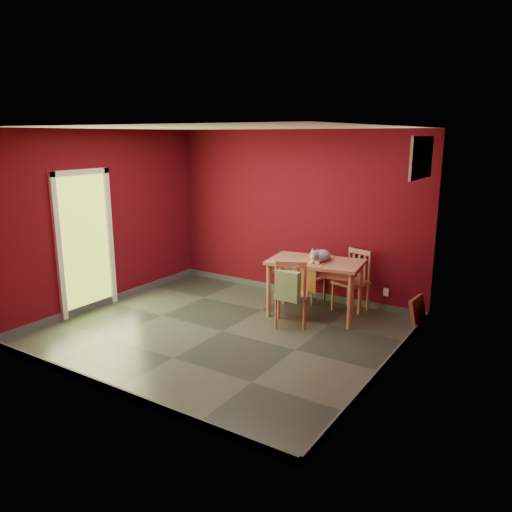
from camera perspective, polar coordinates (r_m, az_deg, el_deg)
The scene contains 13 objects.
ground at distance 6.91m, azimuth -3.81°, elevation -8.57°, with size 4.50×4.50×0.00m, color #2D342D.
room_shell at distance 6.89m, azimuth -3.81°, elevation -8.19°, with size 4.50×4.50×4.50m.
doorway at distance 7.82m, azimuth -19.01°, elevation 1.96°, with size 0.06×1.01×2.13m.
window at distance 6.34m, azimuth 18.35°, elevation 10.64°, with size 0.05×0.90×0.50m.
outlet_plate at distance 7.80m, azimuth 14.63°, elevation -4.01°, with size 0.08×0.01×0.12m, color silver.
dining_table at distance 7.31m, azimuth 6.80°, elevation -1.32°, with size 1.44×0.97×0.84m.
table_runner at distance 7.19m, azimuth 6.37°, elevation -1.20°, with size 0.48×0.81×0.39m.
chair_far_left at distance 8.11m, azimuth 6.43°, elevation -2.20°, with size 0.44×0.44×0.79m.
chair_far_right at distance 7.70m, azimuth 11.00°, elevation -2.69°, with size 0.54×0.54×0.93m.
chair_near at distance 6.95m, azimuth 4.03°, elevation -4.09°, with size 0.60×0.60×0.97m.
tote_bag at distance 6.70m, azimuth 3.64°, elevation -3.43°, with size 0.34×0.20×0.48m.
cat at distance 7.20m, azimuth 7.40°, elevation 0.28°, with size 0.25×0.48×0.24m, color slate, non-canonical shape.
picture_frame at distance 7.31m, azimuth 18.00°, elevation -6.15°, with size 0.18×0.44×0.43m.
Camera 1 is at (3.82, -5.13, 2.61)m, focal length 35.00 mm.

